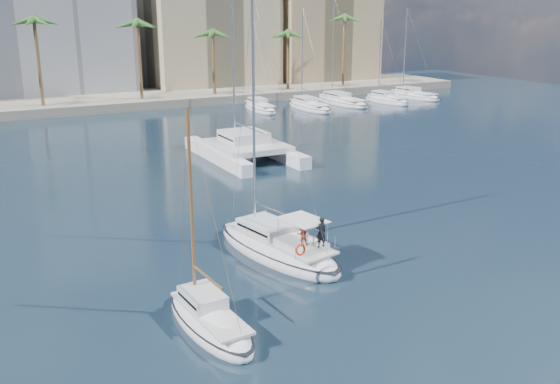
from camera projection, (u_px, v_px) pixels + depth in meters
ground at (305, 255)px, 34.95m from camera, size 160.00×160.00×0.00m
quay at (87, 103)px, 86.57m from camera, size 120.00×14.00×1.20m
building_beige at (209, 29)px, 101.32m from camera, size 20.00×14.00×20.00m
building_tan_right at (320, 33)px, 108.80m from camera, size 18.00×12.00×18.00m
palm_centre at (86, 32)px, 80.41m from camera, size 3.60×3.60×12.30m
palm_right at (313, 28)px, 95.54m from camera, size 3.60×3.60×12.30m
main_sloop at (277, 247)px, 34.86m from camera, size 5.00×10.32×14.70m
small_sloop at (209, 320)px, 26.92m from camera, size 2.67×7.10×10.02m
catamaran at (245, 146)px, 57.06m from camera, size 6.78×13.32×19.16m
seagull at (261, 230)px, 38.03m from camera, size 1.20×0.52×0.22m
moored_yacht_a at (260, 111)px, 83.75m from camera, size 3.37×9.52×11.90m
moored_yacht_b at (309, 109)px, 84.95m from camera, size 3.32×10.83×13.72m
moored_yacht_c at (341, 104)px, 89.54m from camera, size 3.98×12.33×15.54m
moored_yacht_d at (386, 103)px, 90.73m from camera, size 3.52×9.55×11.90m
moored_yacht_e at (413, 98)px, 95.32m from camera, size 4.61×11.11×13.72m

